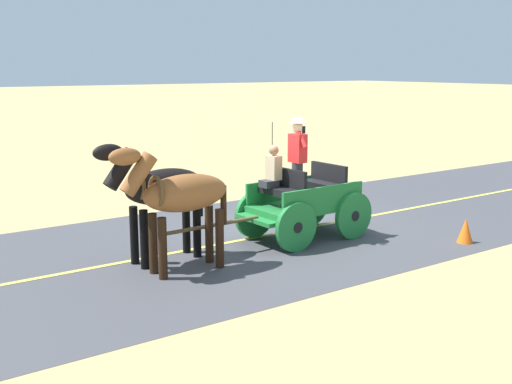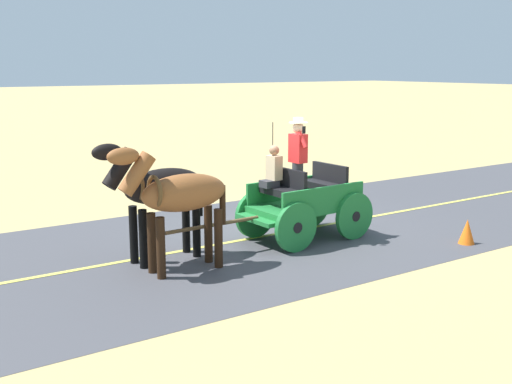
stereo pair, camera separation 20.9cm
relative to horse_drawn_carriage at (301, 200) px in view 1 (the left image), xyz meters
The scene contains 7 objects.
ground_plane 1.01m from the horse_drawn_carriage, 14.35° to the right, with size 200.00×200.00×0.00m, color tan.
road_surface 1.00m from the horse_drawn_carriage, 14.35° to the right, with size 6.57×160.00×0.01m, color #424247.
road_centre_stripe 1.00m from the horse_drawn_carriage, 14.35° to the right, with size 0.12×160.00×0.00m, color #DBCC4C.
horse_drawn_carriage is the anchor object (origin of this frame).
horse_near_side 3.09m from the horse_drawn_carriage, 98.91° to the left, with size 0.58×2.13×2.21m.
horse_off_side 3.09m from the horse_drawn_carriage, 85.49° to the left, with size 0.67×2.13×2.21m.
traffic_cone 3.33m from the horse_drawn_carriage, 130.52° to the right, with size 0.32×0.32×0.50m, color orange.
Camera 1 is at (-10.26, 8.03, 3.48)m, focal length 44.13 mm.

